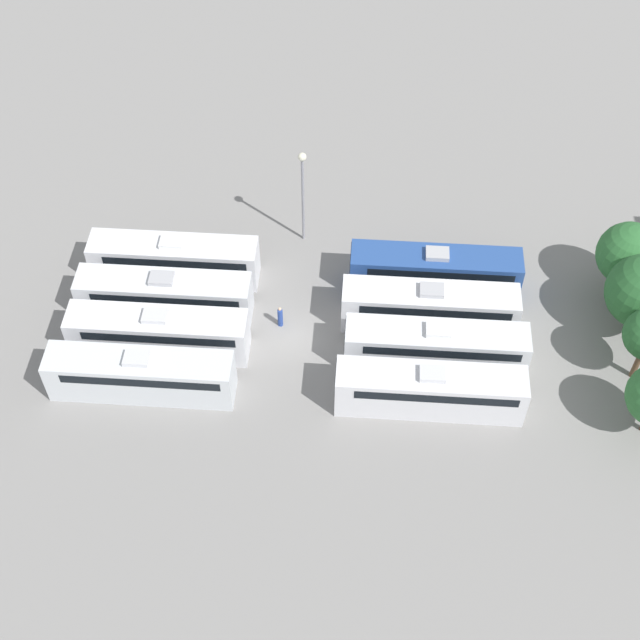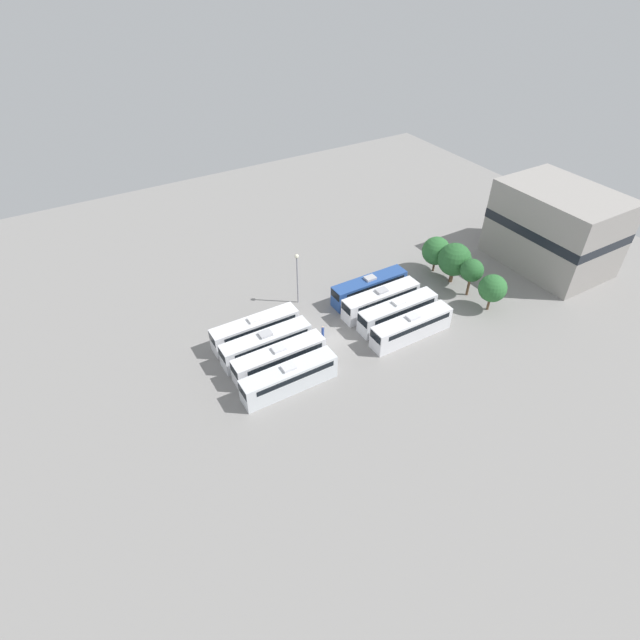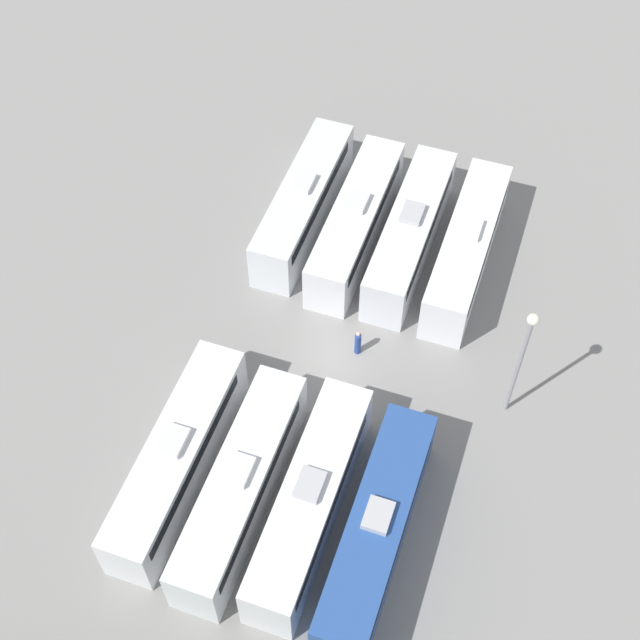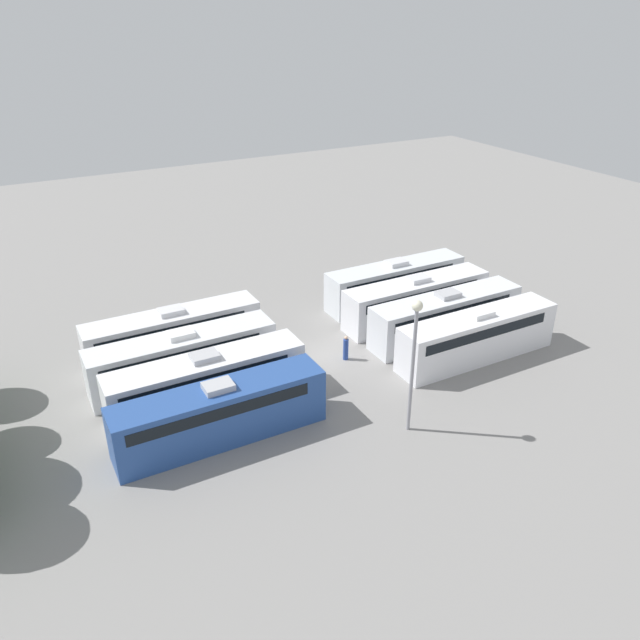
{
  "view_description": "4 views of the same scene",
  "coord_description": "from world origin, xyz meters",
  "px_view_note": "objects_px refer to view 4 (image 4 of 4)",
  "views": [
    {
      "loc": [
        37.88,
        4.29,
        47.39
      ],
      "look_at": [
        1.14,
        1.74,
        3.29
      ],
      "focal_mm": 50.0,
      "sensor_mm": 36.0,
      "label": 1
    },
    {
      "loc": [
        42.75,
        -27.58,
        43.6
      ],
      "look_at": [
        -1.19,
        -1.45,
        2.84
      ],
      "focal_mm": 28.0,
      "sensor_mm": 36.0,
      "label": 2
    },
    {
      "loc": [
        -8.37,
        26.29,
        40.5
      ],
      "look_at": [
        1.18,
        -1.12,
        2.0
      ],
      "focal_mm": 50.0,
      "sensor_mm": 36.0,
      "label": 3
    },
    {
      "loc": [
        -32.67,
        18.08,
        21.63
      ],
      "look_at": [
        0.23,
        0.19,
        2.78
      ],
      "focal_mm": 35.0,
      "sensor_mm": 36.0,
      "label": 4
    }
  ],
  "objects_px": {
    "bus_4": "(220,412)",
    "bus_6": "(183,357)",
    "bus_1": "(445,315)",
    "worker_person": "(346,349)",
    "bus_0": "(477,335)",
    "bus_5": "(206,381)",
    "bus_7": "(173,333)",
    "light_pole": "(414,345)",
    "bus_2": "(416,299)",
    "bus_3": "(395,282)"
  },
  "relations": [
    {
      "from": "bus_1",
      "to": "bus_7",
      "type": "relative_size",
      "value": 1.0
    },
    {
      "from": "bus_1",
      "to": "light_pole",
      "type": "xyz_separation_m",
      "value": [
        -7.89,
        8.85,
        3.7
      ]
    },
    {
      "from": "bus_1",
      "to": "bus_2",
      "type": "distance_m",
      "value": 3.3
    },
    {
      "from": "bus_1",
      "to": "worker_person",
      "type": "bearing_deg",
      "value": 85.38
    },
    {
      "from": "bus_5",
      "to": "bus_7",
      "type": "xyz_separation_m",
      "value": [
        6.9,
        -0.03,
        0.0
      ]
    },
    {
      "from": "bus_4",
      "to": "worker_person",
      "type": "distance_m",
      "value": 11.42
    },
    {
      "from": "bus_2",
      "to": "bus_6",
      "type": "height_order",
      "value": "same"
    },
    {
      "from": "bus_5",
      "to": "bus_6",
      "type": "bearing_deg",
      "value": 6.39
    },
    {
      "from": "bus_7",
      "to": "bus_0",
      "type": "bearing_deg",
      "value": -119.42
    },
    {
      "from": "bus_6",
      "to": "bus_3",
      "type": "bearing_deg",
      "value": -79.18
    },
    {
      "from": "bus_0",
      "to": "bus_1",
      "type": "relative_size",
      "value": 1.0
    },
    {
      "from": "bus_7",
      "to": "bus_6",
      "type": "bearing_deg",
      "value": 173.28
    },
    {
      "from": "bus_0",
      "to": "bus_7",
      "type": "relative_size",
      "value": 1.0
    },
    {
      "from": "light_pole",
      "to": "bus_4",
      "type": "bearing_deg",
      "value": 66.03
    },
    {
      "from": "bus_1",
      "to": "worker_person",
      "type": "height_order",
      "value": "bus_1"
    },
    {
      "from": "bus_3",
      "to": "bus_5",
      "type": "height_order",
      "value": "same"
    },
    {
      "from": "bus_2",
      "to": "bus_7",
      "type": "bearing_deg",
      "value": 79.17
    },
    {
      "from": "bus_3",
      "to": "bus_6",
      "type": "height_order",
      "value": "same"
    },
    {
      "from": "bus_2",
      "to": "bus_5",
      "type": "height_order",
      "value": "same"
    },
    {
      "from": "bus_4",
      "to": "worker_person",
      "type": "height_order",
      "value": "bus_4"
    },
    {
      "from": "bus_7",
      "to": "bus_5",
      "type": "bearing_deg",
      "value": 179.71
    },
    {
      "from": "bus_0",
      "to": "light_pole",
      "type": "relative_size",
      "value": 1.47
    },
    {
      "from": "bus_1",
      "to": "bus_6",
      "type": "bearing_deg",
      "value": 80.18
    },
    {
      "from": "bus_0",
      "to": "bus_2",
      "type": "relative_size",
      "value": 1.0
    },
    {
      "from": "bus_6",
      "to": "bus_7",
      "type": "relative_size",
      "value": 1.0
    },
    {
      "from": "light_pole",
      "to": "bus_2",
      "type": "bearing_deg",
      "value": -37.8
    },
    {
      "from": "bus_5",
      "to": "light_pole",
      "type": "height_order",
      "value": "light_pole"
    },
    {
      "from": "bus_0",
      "to": "bus_5",
      "type": "height_order",
      "value": "same"
    },
    {
      "from": "bus_4",
      "to": "bus_6",
      "type": "xyz_separation_m",
      "value": [
        6.79,
        -0.04,
        0.0
      ]
    },
    {
      "from": "bus_0",
      "to": "bus_5",
      "type": "relative_size",
      "value": 1.0
    },
    {
      "from": "bus_2",
      "to": "bus_7",
      "type": "relative_size",
      "value": 1.0
    },
    {
      "from": "bus_4",
      "to": "light_pole",
      "type": "height_order",
      "value": "light_pole"
    },
    {
      "from": "bus_1",
      "to": "bus_6",
      "type": "relative_size",
      "value": 1.0
    },
    {
      "from": "worker_person",
      "to": "bus_4",
      "type": "bearing_deg",
      "value": 111.85
    },
    {
      "from": "worker_person",
      "to": "bus_6",
      "type": "bearing_deg",
      "value": 76.36
    },
    {
      "from": "bus_6",
      "to": "bus_2",
      "type": "bearing_deg",
      "value": -89.71
    },
    {
      "from": "bus_1",
      "to": "light_pole",
      "type": "bearing_deg",
      "value": 131.71
    },
    {
      "from": "bus_1",
      "to": "bus_4",
      "type": "xyz_separation_m",
      "value": [
        -3.6,
        18.5,
        0.0
      ]
    },
    {
      "from": "bus_6",
      "to": "worker_person",
      "type": "height_order",
      "value": "bus_6"
    },
    {
      "from": "bus_1",
      "to": "bus_5",
      "type": "xyz_separation_m",
      "value": [
        -0.19,
        18.09,
        0.0
      ]
    },
    {
      "from": "bus_2",
      "to": "bus_5",
      "type": "xyz_separation_m",
      "value": [
        -3.48,
        17.91,
        0.0
      ]
    },
    {
      "from": "bus_1",
      "to": "worker_person",
      "type": "distance_m",
      "value": 8.02
    },
    {
      "from": "bus_5",
      "to": "bus_6",
      "type": "distance_m",
      "value": 3.41
    },
    {
      "from": "bus_5",
      "to": "worker_person",
      "type": "height_order",
      "value": "bus_5"
    },
    {
      "from": "bus_3",
      "to": "bus_7",
      "type": "bearing_deg",
      "value": 90.23
    },
    {
      "from": "bus_2",
      "to": "bus_6",
      "type": "distance_m",
      "value": 18.29
    },
    {
      "from": "worker_person",
      "to": "bus_3",
      "type": "bearing_deg",
      "value": -53.31
    },
    {
      "from": "bus_5",
      "to": "worker_person",
      "type": "distance_m",
      "value": 10.23
    },
    {
      "from": "bus_0",
      "to": "bus_6",
      "type": "xyz_separation_m",
      "value": [
        6.63,
        18.4,
        0.0
      ]
    },
    {
      "from": "worker_person",
      "to": "light_pole",
      "type": "bearing_deg",
      "value": 173.91
    }
  ]
}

